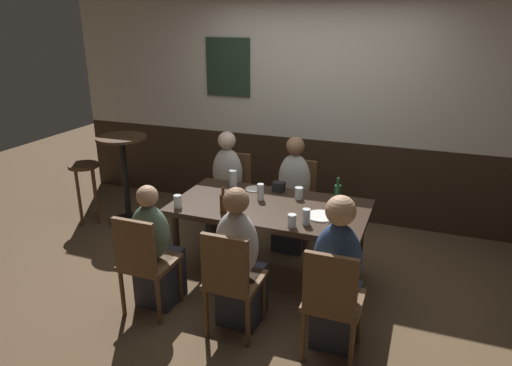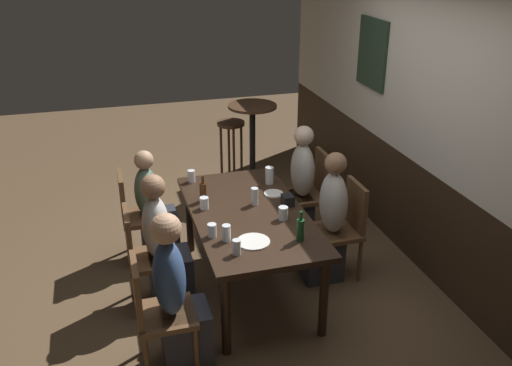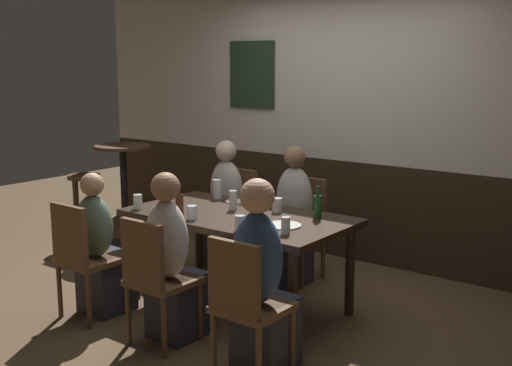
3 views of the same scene
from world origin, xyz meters
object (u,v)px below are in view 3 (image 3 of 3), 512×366
Objects in this scene: beer_glass_tall at (233,201)px; beer_glass_half at (259,222)px; person_mid_far at (291,226)px; person_left_near at (101,255)px; chair_mid_near at (155,275)px; chair_right_near at (245,301)px; chair_left_far at (234,210)px; highball_clear at (138,202)px; person_right_near at (262,290)px; condiment_caddy at (262,200)px; plate_white_small at (236,202)px; chair_mid_far at (302,222)px; beer_bottle_brown at (179,204)px; person_mid_near at (173,269)px; chair_left_near at (83,254)px; tumbler_water at (278,205)px; person_left_far at (223,214)px; pint_glass_stout at (286,227)px; tumbler_short at (217,190)px; pint_glass_pale at (192,213)px; plate_white_large at (283,225)px; side_bar_table at (124,187)px; pint_glass_amber at (240,224)px; beer_bottle_green at (318,206)px; bar_stool at (84,189)px; dining_table at (238,224)px.

beer_glass_tall reaches higher than beer_glass_half.
person_left_near is at bearing -118.03° from person_mid_far.
chair_mid_near is 0.76m from chair_right_near.
person_left_near is 1.08m from beer_glass_tall.
chair_left_far is 1.25m from highball_clear.
condiment_caddy is at bearing 126.63° from person_right_near.
person_mid_far is 6.93× the size of plate_white_small.
chair_mid_far is 0.74× the size of person_mid_far.
beer_glass_tall is 0.44m from beer_bottle_brown.
highball_clear is at bearing 153.33° from person_mid_near.
plate_white_small is (-0.67, 0.58, -0.05)m from beer_glass_half.
chair_left_near is at bearing -112.32° from plate_white_small.
beer_bottle_brown is at bearing -132.66° from tumbler_water.
chair_mid_far is 0.77m from person_left_far.
person_mid_near is 9.98× the size of pint_glass_stout.
chair_right_near reaches higher than plate_white_small.
highball_clear is 0.43m from beer_bottle_brown.
chair_mid_near reaches higher than tumbler_water.
person_mid_far reaches higher than beer_glass_half.
beer_glass_tall is (-0.88, 0.96, 0.31)m from chair_right_near.
tumbler_short is at bearing 136.13° from chair_right_near.
person_left_far is 1.24m from pint_glass_pale.
plate_white_small is 1.55× the size of condiment_caddy.
person_mid_near is 1.11m from condiment_caddy.
pint_glass_stout is (0.61, 0.46, 0.30)m from person_mid_near.
side_bar_table is at bearing 164.45° from plate_white_large.
beer_glass_tall is 1.16× the size of beer_glass_half.
pint_glass_amber is at bearing -121.80° from plate_white_large.
beer_glass_half is (0.40, -0.99, 0.30)m from person_mid_far.
beer_glass_half is at bearing -40.52° from person_left_far.
pint_glass_pale is at bearing 0.69° from highball_clear.
tumbler_water is 2.21m from side_bar_table.
beer_bottle_brown is at bearing -146.58° from beer_bottle_green.
plate_white_small is (-0.47, 0.07, -0.04)m from tumbler_water.
pint_glass_pale is at bearing -100.50° from condiment_caddy.
tumbler_short is at bearing 71.12° from highball_clear.
bar_stool is (-2.91, 0.54, -0.18)m from plate_white_large.
beer_glass_tall is 0.63m from pint_glass_amber.
beer_glass_half is at bearing 129.09° from person_right_near.
beer_glass_tall is (-0.13, -0.78, 0.31)m from chair_mid_far.
pint_glass_amber reaches higher than bar_stool.
person_left_far is at bearing 136.72° from dining_table.
person_left_far is at bearing -179.98° from person_mid_far.
person_left_far is 1.50m from plate_white_large.
chair_left_near is at bearing -147.77° from plate_white_large.
beer_bottle_green reaches higher than beer_glass_half.
dining_table is 0.73m from person_mid_near.
chair_left_near is 2.13m from bar_stool.
person_mid_far is 1.16m from pint_glass_amber.
dining_table is 7.17× the size of beer_bottle_green.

